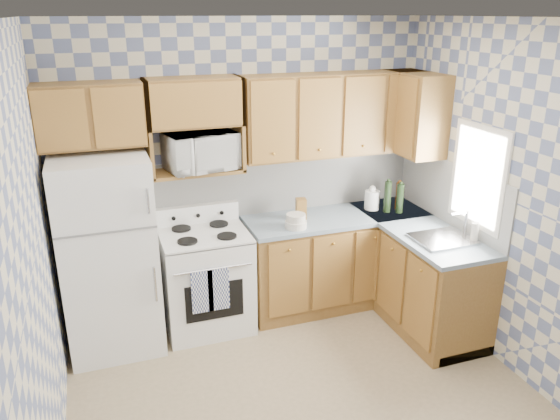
% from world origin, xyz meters
% --- Properties ---
extents(floor, '(3.40, 3.40, 0.00)m').
position_xyz_m(floor, '(0.00, 0.00, 0.00)').
color(floor, '#827051').
rests_on(floor, ground).
extents(back_wall, '(3.40, 0.02, 2.70)m').
position_xyz_m(back_wall, '(0.00, 1.60, 1.35)').
color(back_wall, slate).
rests_on(back_wall, ground).
extents(right_wall, '(0.02, 3.20, 2.70)m').
position_xyz_m(right_wall, '(1.70, 0.00, 1.35)').
color(right_wall, slate).
rests_on(right_wall, ground).
extents(backsplash_back, '(2.60, 0.02, 0.56)m').
position_xyz_m(backsplash_back, '(0.40, 1.59, 1.20)').
color(backsplash_back, silver).
rests_on(backsplash_back, back_wall).
extents(backsplash_right, '(0.02, 1.60, 0.56)m').
position_xyz_m(backsplash_right, '(1.69, 0.80, 1.20)').
color(backsplash_right, silver).
rests_on(backsplash_right, right_wall).
extents(refrigerator, '(0.75, 0.70, 1.68)m').
position_xyz_m(refrigerator, '(-1.27, 1.25, 0.84)').
color(refrigerator, white).
rests_on(refrigerator, floor).
extents(stove_body, '(0.76, 0.65, 0.90)m').
position_xyz_m(stove_body, '(-0.47, 1.28, 0.45)').
color(stove_body, white).
rests_on(stove_body, floor).
extents(cooktop, '(0.76, 0.65, 0.02)m').
position_xyz_m(cooktop, '(-0.47, 1.28, 0.91)').
color(cooktop, silver).
rests_on(cooktop, stove_body).
extents(backguard, '(0.76, 0.08, 0.17)m').
position_xyz_m(backguard, '(-0.47, 1.55, 1.00)').
color(backguard, white).
rests_on(backguard, cooktop).
extents(dish_towel_left, '(0.18, 0.02, 0.38)m').
position_xyz_m(dish_towel_left, '(-0.57, 0.93, 0.54)').
color(dish_towel_left, navy).
rests_on(dish_towel_left, stove_body).
extents(dish_towel_right, '(0.18, 0.02, 0.38)m').
position_xyz_m(dish_towel_right, '(-0.44, 0.93, 0.54)').
color(dish_towel_right, navy).
rests_on(dish_towel_right, stove_body).
extents(base_cabinets_back, '(1.75, 0.60, 0.88)m').
position_xyz_m(base_cabinets_back, '(0.82, 1.30, 0.44)').
color(base_cabinets_back, brown).
rests_on(base_cabinets_back, floor).
extents(base_cabinets_right, '(0.60, 1.60, 0.88)m').
position_xyz_m(base_cabinets_right, '(1.40, 0.80, 0.44)').
color(base_cabinets_right, brown).
rests_on(base_cabinets_right, floor).
extents(countertop_back, '(1.77, 0.63, 0.04)m').
position_xyz_m(countertop_back, '(0.82, 1.30, 0.90)').
color(countertop_back, slate).
rests_on(countertop_back, base_cabinets_back).
extents(countertop_right, '(0.63, 1.60, 0.04)m').
position_xyz_m(countertop_right, '(1.40, 0.80, 0.90)').
color(countertop_right, slate).
rests_on(countertop_right, base_cabinets_right).
extents(upper_cabinets_back, '(1.75, 0.33, 0.74)m').
position_xyz_m(upper_cabinets_back, '(0.82, 1.44, 1.85)').
color(upper_cabinets_back, brown).
rests_on(upper_cabinets_back, back_wall).
extents(upper_cabinets_fridge, '(0.82, 0.33, 0.50)m').
position_xyz_m(upper_cabinets_fridge, '(-1.29, 1.44, 1.97)').
color(upper_cabinets_fridge, brown).
rests_on(upper_cabinets_fridge, back_wall).
extents(upper_cabinets_right, '(0.33, 0.70, 0.74)m').
position_xyz_m(upper_cabinets_right, '(1.53, 1.25, 1.85)').
color(upper_cabinets_right, brown).
rests_on(upper_cabinets_right, right_wall).
extents(microwave_shelf, '(0.80, 0.33, 0.03)m').
position_xyz_m(microwave_shelf, '(-0.47, 1.44, 1.44)').
color(microwave_shelf, brown).
rests_on(microwave_shelf, back_wall).
extents(microwave, '(0.65, 0.50, 0.32)m').
position_xyz_m(microwave, '(-0.43, 1.43, 1.61)').
color(microwave, white).
rests_on(microwave, microwave_shelf).
extents(sink, '(0.48, 0.40, 0.03)m').
position_xyz_m(sink, '(1.40, 0.45, 0.93)').
color(sink, '#B7B7BC').
rests_on(sink, countertop_right).
extents(window, '(0.02, 0.66, 0.86)m').
position_xyz_m(window, '(1.69, 0.45, 1.45)').
color(window, silver).
rests_on(window, right_wall).
extents(bottle_0, '(0.07, 0.07, 0.30)m').
position_xyz_m(bottle_0, '(1.30, 1.22, 1.07)').
color(bottle_0, black).
rests_on(bottle_0, countertop_back).
extents(bottle_1, '(0.07, 0.07, 0.28)m').
position_xyz_m(bottle_1, '(1.40, 1.16, 1.06)').
color(bottle_1, black).
rests_on(bottle_1, countertop_back).
extents(bottle_2, '(0.07, 0.07, 0.26)m').
position_xyz_m(bottle_2, '(1.45, 1.26, 1.05)').
color(bottle_2, '#5A2F10').
rests_on(bottle_2, countertop_back).
extents(knife_block, '(0.10, 0.10, 0.20)m').
position_xyz_m(knife_block, '(0.45, 1.31, 1.02)').
color(knife_block, brown).
rests_on(knife_block, countertop_back).
extents(electric_kettle, '(0.14, 0.14, 0.18)m').
position_xyz_m(electric_kettle, '(1.21, 1.34, 1.01)').
color(electric_kettle, white).
rests_on(electric_kettle, countertop_back).
extents(food_containers, '(0.19, 0.19, 0.13)m').
position_xyz_m(food_containers, '(0.33, 1.12, 0.98)').
color(food_containers, beige).
rests_on(food_containers, countertop_back).
extents(soap_bottle, '(0.06, 0.06, 0.17)m').
position_xyz_m(soap_bottle, '(1.62, 0.33, 1.01)').
color(soap_bottle, beige).
rests_on(soap_bottle, countertop_right).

